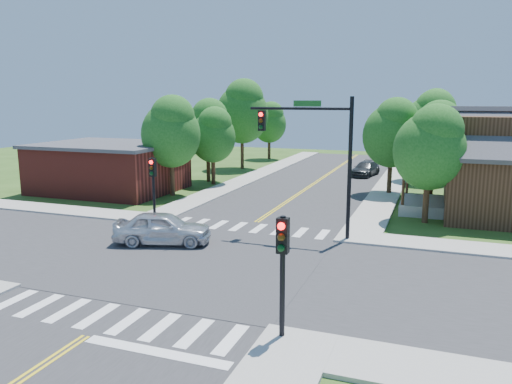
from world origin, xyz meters
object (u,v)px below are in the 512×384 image
at_px(signal_pole_se, 282,255).
at_px(signal_pole_nw, 153,177).
at_px(signal_mast_ne, 317,144).
at_px(car_silver, 163,229).
at_px(car_dgrey, 365,169).

distance_m(signal_pole_se, signal_pole_nw, 15.84).
relative_size(signal_mast_ne, car_silver, 1.42).
height_order(signal_pole_se, car_silver, signal_pole_se).
distance_m(car_silver, car_dgrey, 26.47).
relative_size(signal_pole_nw, car_dgrey, 0.81).
bearing_deg(signal_mast_ne, car_silver, -150.94).
height_order(signal_mast_ne, signal_pole_se, signal_mast_ne).
bearing_deg(signal_pole_nw, car_dgrey, 67.69).
xyz_separation_m(signal_mast_ne, signal_pole_nw, (-9.51, -0.01, -2.19)).
relative_size(signal_pole_se, signal_pole_nw, 1.00).
xyz_separation_m(signal_mast_ne, car_dgrey, (-0.49, 21.97, -4.21)).
bearing_deg(signal_pole_se, signal_mast_ne, 98.56).
height_order(signal_pole_nw, car_silver, signal_pole_nw).
bearing_deg(car_silver, signal_mast_ne, -78.53).
bearing_deg(signal_pole_nw, signal_pole_se, -45.00).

